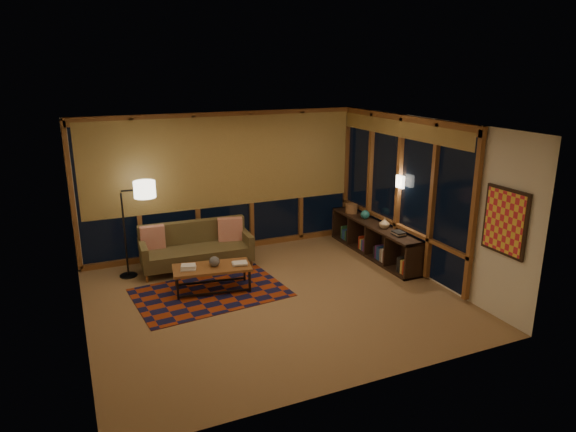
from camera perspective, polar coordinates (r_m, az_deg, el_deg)
name	(u,v)px	position (r m, az deg, el deg)	size (l,w,h in m)	color
floor	(273,299)	(8.15, -1.70, -9.18)	(5.50, 5.00, 0.01)	#9C754C
ceiling	(271,125)	(7.40, -1.87, 10.04)	(5.50, 5.00, 0.01)	silver
walls	(272,216)	(7.66, -1.78, -0.04)	(5.51, 5.01, 2.70)	silver
window_wall_back	(224,183)	(9.89, -7.10, 3.62)	(5.30, 0.16, 2.60)	brown
window_wall_right	(397,191)	(9.45, 12.06, 2.77)	(0.16, 3.70, 2.60)	brown
wall_art	(505,222)	(7.67, 22.94, -0.59)	(0.06, 0.74, 0.94)	red
wall_sconce	(400,182)	(9.25, 12.37, 3.74)	(0.12, 0.18, 0.22)	white
sofa	(196,247)	(9.32, -10.15, -3.43)	(1.93, 0.78, 0.79)	brown
pillow_left	(153,237)	(9.35, -14.82, -2.30)	(0.42, 0.14, 0.42)	red
pillow_right	(230,229)	(9.53, -6.45, -1.40)	(0.45, 0.15, 0.45)	red
area_rug	(210,292)	(8.44, -8.61, -8.40)	(2.33, 1.56, 0.01)	maroon
coffee_table	(212,278)	(8.45, -8.40, -6.88)	(1.24, 0.57, 0.41)	brown
book_stack_a	(188,267)	(8.32, -11.03, -5.55)	(0.27, 0.21, 0.08)	white
book_stack_b	(240,263)	(8.38, -5.38, -5.24)	(0.24, 0.19, 0.05)	white
ceramic_pot	(214,261)	(8.35, -8.19, -5.00)	(0.17, 0.17, 0.17)	black
floor_lamp	(124,230)	(9.11, -17.72, -1.53)	(0.56, 0.36, 1.67)	black
bookshelf	(373,239)	(9.94, 9.48, -2.59)	(0.40, 2.56, 0.64)	black
basket	(351,208)	(10.47, 7.07, 0.84)	(0.24, 0.24, 0.18)	brown
teal_bowl	(365,215)	(10.08, 8.56, 0.16)	(0.17, 0.17, 0.17)	#236E70
vase	(384,223)	(9.56, 10.66, -0.78)	(0.19, 0.19, 0.20)	tan
shelf_book_stack	(398,234)	(9.23, 12.18, -1.93)	(0.16, 0.22, 0.06)	white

